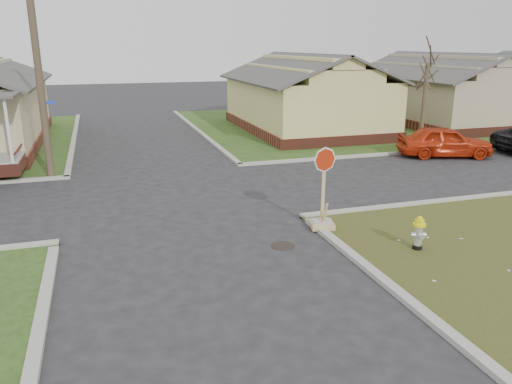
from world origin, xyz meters
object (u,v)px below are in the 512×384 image
object	(u,v)px
stop_sign	(322,211)
utility_pole	(37,58)
red_sedan	(445,141)
fire_hydrant	(419,231)

from	to	relation	value
stop_sign	utility_pole	bearing A→B (deg)	145.93
utility_pole	stop_sign	size ratio (longest dim) A/B	3.78
utility_pole	red_sedan	size ratio (longest dim) A/B	2.09
utility_pole	fire_hydrant	xyz separation A→B (m)	(9.62, -10.75, -4.12)
utility_pole	red_sedan	bearing A→B (deg)	-4.58
fire_hydrant	red_sedan	xyz separation A→B (m)	(7.97, 9.35, 0.19)
fire_hydrant	stop_sign	world-z (taller)	stop_sign
utility_pole	stop_sign	bearing A→B (deg)	-47.14
utility_pole	stop_sign	distance (m)	12.36
stop_sign	red_sedan	distance (m)	12.01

